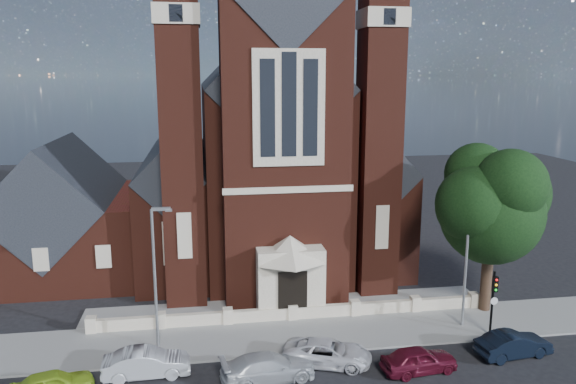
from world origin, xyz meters
name	(u,v)px	position (x,y,z in m)	size (l,w,h in m)	color
ground	(274,274)	(0.00, 15.00, 0.00)	(120.00, 120.00, 0.00)	black
pavement_strip	(298,335)	(0.00, 4.50, 0.00)	(60.00, 5.00, 0.12)	gray
forecourt_paving	(288,307)	(0.00, 8.50, 0.00)	(26.00, 3.00, 0.14)	gray
forecourt_wall	(292,320)	(0.00, 6.50, 0.00)	(24.00, 0.40, 0.90)	#B4A98F
church	(262,154)	(0.00, 22.94, 8.19)	(20.01, 34.90, 29.20)	#4B1E14
parish_hall	(61,222)	(-16.00, 18.00, 4.01)	(12.00, 12.20, 10.24)	#4B1E14
street_tree	(496,207)	(12.60, 5.71, 6.96)	(6.40, 6.60, 10.70)	black
street_lamp_left	(156,270)	(-7.91, 4.00, 4.60)	(1.16, 0.22, 8.09)	gray
street_lamp_right	(468,254)	(10.09, 4.00, 4.60)	(1.16, 0.22, 8.09)	gray
traffic_signal	(493,296)	(11.00, 2.43, 2.58)	(0.28, 0.42, 4.00)	black
car_lime_van	(53,384)	(-12.59, -0.06, 0.64)	(1.51, 3.74, 1.27)	#94BC25
car_silver_a	(146,363)	(-8.36, 1.12, 0.72)	(1.51, 4.34, 1.43)	#ADB1B5
car_silver_b	(268,367)	(-2.34, -0.21, 0.69)	(1.93, 4.76, 1.38)	#B0B4B8
car_white_suv	(328,353)	(0.95, 0.89, 0.65)	(2.14, 4.65, 1.29)	silver
car_dark_red	(419,360)	(5.39, -0.61, 0.67)	(1.59, 3.95, 1.35)	#500D1D
car_navy	(513,344)	(11.06, 0.15, 0.69)	(1.45, 4.16, 1.37)	black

